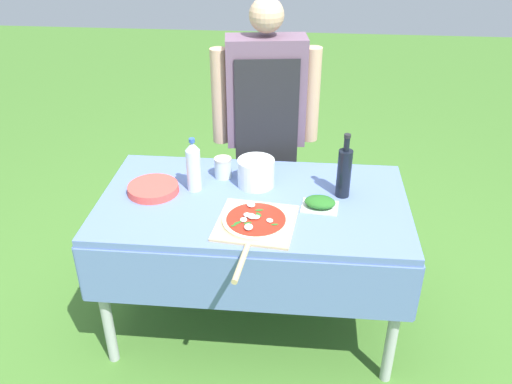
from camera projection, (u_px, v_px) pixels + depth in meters
name	position (u px, v px, depth m)	size (l,w,h in m)	color
ground_plane	(254.00, 318.00, 2.86)	(12.00, 12.00, 0.00)	#477A2D
prep_table	(253.00, 216.00, 2.53)	(1.43, 0.80, 0.74)	#607AB7
person_cook	(266.00, 118.00, 2.90)	(0.57, 0.23, 1.52)	#4C4C51
pizza_on_peel	(255.00, 223.00, 2.29)	(0.36, 0.58, 0.05)	#D1B27F
oil_bottle	(344.00, 172.00, 2.45)	(0.07, 0.07, 0.31)	black
water_bottle	(193.00, 166.00, 2.50)	(0.07, 0.07, 0.26)	silver
herb_container	(320.00, 203.00, 2.41)	(0.17, 0.14, 0.05)	silver
mixing_tub	(256.00, 173.00, 2.57)	(0.18, 0.18, 0.13)	silver
plate_stack	(153.00, 189.00, 2.54)	(0.24, 0.24, 0.03)	#DB4C42
sauce_jar	(223.00, 169.00, 2.65)	(0.09, 0.09, 0.10)	silver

